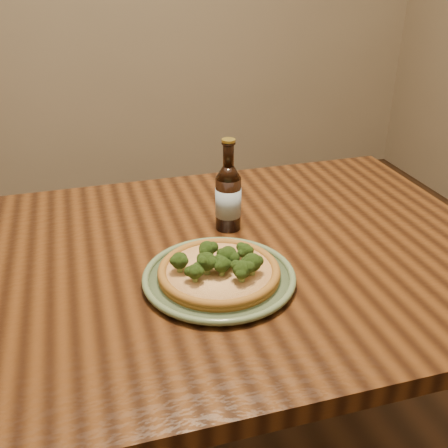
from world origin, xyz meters
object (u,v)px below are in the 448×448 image
object	(u,v)px
plate	(219,277)
beer_bottle	(228,197)
table	(147,300)
pizza	(219,270)

from	to	relation	value
plate	beer_bottle	xyz separation A→B (m)	(0.08, 0.21, 0.07)
plate	table	bearing A→B (deg)	141.78
table	plate	xyz separation A→B (m)	(0.14, -0.11, 0.10)
plate	beer_bottle	distance (m)	0.24
plate	pizza	distance (m)	0.02
table	beer_bottle	xyz separation A→B (m)	(0.22, 0.11, 0.17)
beer_bottle	plate	bearing A→B (deg)	-122.07
plate	pizza	bearing A→B (deg)	-74.74
table	pizza	size ratio (longest dim) A/B	6.58
plate	pizza	world-z (taller)	pizza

